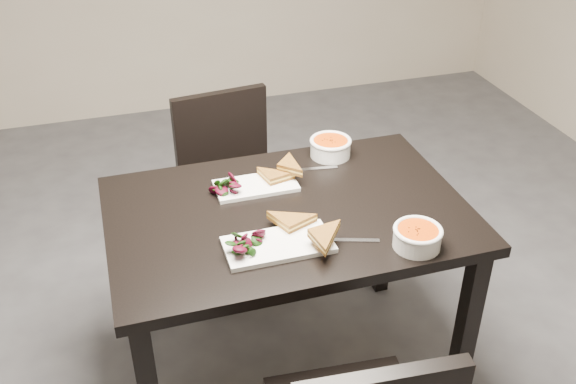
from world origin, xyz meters
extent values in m
plane|color=#47474C|center=(0.00, 0.00, 0.00)|extent=(5.00, 5.00, 0.00)
cube|color=black|center=(0.17, -0.05, 0.73)|extent=(1.20, 0.80, 0.04)
cube|color=black|center=(0.71, -0.39, 0.35)|extent=(0.06, 0.06, 0.71)
cube|color=black|center=(-0.37, 0.29, 0.35)|extent=(0.06, 0.06, 0.71)
cube|color=black|center=(0.71, 0.29, 0.35)|extent=(0.06, 0.06, 0.71)
cube|color=black|center=(0.12, 0.56, 0.43)|extent=(0.47, 0.47, 0.04)
cube|color=black|center=(-0.03, 0.36, 0.21)|extent=(0.04, 0.04, 0.41)
cube|color=black|center=(0.32, 0.40, 0.21)|extent=(0.04, 0.04, 0.41)
cube|color=black|center=(-0.08, 0.72, 0.21)|extent=(0.04, 0.04, 0.41)
cube|color=black|center=(0.28, 0.76, 0.21)|extent=(0.04, 0.04, 0.41)
cube|color=black|center=(0.10, 0.75, 0.65)|extent=(0.42, 0.09, 0.40)
cube|color=white|center=(0.08, -0.24, 0.76)|extent=(0.33, 0.17, 0.02)
cylinder|color=white|center=(0.49, -0.36, 0.78)|extent=(0.15, 0.15, 0.06)
cylinder|color=#C55B08|center=(0.49, -0.36, 0.80)|extent=(0.13, 0.13, 0.02)
torus|color=white|center=(0.49, -0.36, 0.81)|extent=(0.15, 0.15, 0.01)
cube|color=silver|center=(0.30, -0.27, 0.75)|extent=(0.18, 0.07, 0.00)
cube|color=white|center=(0.10, 0.12, 0.76)|extent=(0.29, 0.14, 0.01)
cylinder|color=white|center=(0.43, 0.26, 0.78)|extent=(0.15, 0.15, 0.06)
cylinder|color=#C55B08|center=(0.43, 0.26, 0.81)|extent=(0.13, 0.13, 0.02)
torus|color=white|center=(0.43, 0.26, 0.81)|extent=(0.16, 0.16, 0.02)
cube|color=silver|center=(0.34, 0.18, 0.75)|extent=(0.18, 0.04, 0.00)
camera|label=1|loc=(-0.36, -1.78, 1.97)|focal=40.67mm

